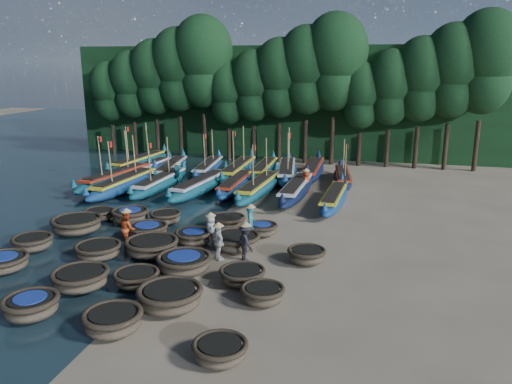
% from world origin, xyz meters
% --- Properties ---
extents(ground, '(120.00, 120.00, 0.00)m').
position_xyz_m(ground, '(0.00, 0.00, 0.00)').
color(ground, gray).
rests_on(ground, ground).
extents(foliage_wall, '(40.00, 3.00, 10.00)m').
position_xyz_m(foliage_wall, '(0.00, 23.50, 5.00)').
color(foliage_wall, black).
rests_on(foliage_wall, ground).
extents(coracle_2, '(2.24, 2.24, 0.79)m').
position_xyz_m(coracle_2, '(-2.86, -9.29, 0.46)').
color(coracle_2, brown).
rests_on(coracle_2, ground).
extents(coracle_3, '(2.30, 2.30, 0.79)m').
position_xyz_m(coracle_3, '(0.40, -9.54, 0.45)').
color(coracle_3, brown).
rests_on(coracle_3, ground).
extents(coracle_4, '(1.77, 1.77, 0.63)m').
position_xyz_m(coracle_4, '(4.28, -10.22, 0.36)').
color(coracle_4, brown).
rests_on(coracle_4, ground).
extents(coracle_5, '(2.20, 2.20, 0.69)m').
position_xyz_m(coracle_5, '(-6.63, -6.12, 0.40)').
color(coracle_5, brown).
rests_on(coracle_5, ground).
extents(coracle_6, '(2.63, 2.63, 0.78)m').
position_xyz_m(coracle_6, '(-2.49, -6.86, 0.44)').
color(coracle_6, brown).
rests_on(coracle_6, ground).
extents(coracle_7, '(2.20, 2.20, 0.66)m').
position_xyz_m(coracle_7, '(-0.47, -6.16, 0.38)').
color(coracle_7, brown).
rests_on(coracle_7, ground).
extents(coracle_8, '(2.40, 2.40, 0.84)m').
position_xyz_m(coracle_8, '(1.56, -7.57, 0.48)').
color(coracle_8, brown).
rests_on(coracle_8, ground).
extents(coracle_9, '(1.93, 1.93, 0.67)m').
position_xyz_m(coracle_9, '(4.68, -6.36, 0.39)').
color(coracle_9, brown).
rests_on(coracle_9, ground).
extents(coracle_10, '(2.27, 2.27, 0.71)m').
position_xyz_m(coracle_10, '(-6.99, -3.76, 0.41)').
color(coracle_10, brown).
rests_on(coracle_10, ground).
extents(coracle_11, '(2.41, 2.41, 0.69)m').
position_xyz_m(coracle_11, '(-3.49, -3.89, 0.40)').
color(coracle_11, brown).
rests_on(coracle_11, ground).
extents(coracle_12, '(2.67, 2.67, 0.81)m').
position_xyz_m(coracle_12, '(-1.27, -3.03, 0.46)').
color(coracle_12, brown).
rests_on(coracle_12, ground).
extents(coracle_13, '(2.86, 2.86, 0.76)m').
position_xyz_m(coracle_13, '(0.85, -4.40, 0.44)').
color(coracle_13, brown).
rests_on(coracle_13, ground).
extents(coracle_14, '(2.25, 2.25, 0.65)m').
position_xyz_m(coracle_14, '(3.52, -4.92, 0.37)').
color(coracle_14, brown).
rests_on(coracle_14, ground).
extents(coracle_15, '(2.88, 2.88, 0.85)m').
position_xyz_m(coracle_15, '(-6.38, -1.09, 0.48)').
color(coracle_15, brown).
rests_on(coracle_15, ground).
extents(coracle_16, '(2.56, 2.56, 0.73)m').
position_xyz_m(coracle_16, '(-2.50, -0.94, 0.42)').
color(coracle_16, brown).
rests_on(coracle_16, ground).
extents(coracle_17, '(2.19, 2.19, 0.71)m').
position_xyz_m(coracle_17, '(0.07, -1.23, 0.41)').
color(coracle_17, brown).
rests_on(coracle_17, ground).
extents(coracle_18, '(2.62, 2.62, 0.77)m').
position_xyz_m(coracle_18, '(2.24, -1.37, 0.44)').
color(coracle_18, brown).
rests_on(coracle_18, ground).
extents(coracle_19, '(2.03, 2.03, 0.68)m').
position_xyz_m(coracle_19, '(5.72, -2.22, 0.39)').
color(coracle_19, brown).
rests_on(coracle_19, ground).
extents(coracle_20, '(1.78, 1.78, 0.63)m').
position_xyz_m(coracle_20, '(-6.42, 1.16, 0.36)').
color(coracle_20, brown).
rests_on(coracle_20, ground).
extents(coracle_21, '(2.47, 2.47, 0.79)m').
position_xyz_m(coracle_21, '(-4.47, 1.07, 0.46)').
color(coracle_21, brown).
rests_on(coracle_21, ground).
extents(coracle_22, '(1.86, 1.86, 0.69)m').
position_xyz_m(coracle_22, '(-2.54, 1.38, 0.40)').
color(coracle_22, brown).
rests_on(coracle_22, ground).
extents(coracle_23, '(2.22, 2.22, 0.75)m').
position_xyz_m(coracle_23, '(1.02, 1.33, 0.43)').
color(coracle_23, brown).
rests_on(coracle_23, ground).
extents(coracle_24, '(1.66, 1.66, 0.64)m').
position_xyz_m(coracle_24, '(3.00, 0.79, 0.37)').
color(coracle_24, brown).
rests_on(coracle_24, ground).
extents(long_boat_1, '(2.79, 8.87, 3.80)m').
position_xyz_m(long_boat_1, '(-9.49, 8.59, 0.60)').
color(long_boat_1, navy).
rests_on(long_boat_1, ground).
extents(long_boat_2, '(2.18, 8.78, 3.74)m').
position_xyz_m(long_boat_2, '(-8.02, 7.09, 0.59)').
color(long_boat_2, navy).
rests_on(long_boat_2, ground).
extents(long_boat_3, '(1.77, 8.42, 3.58)m').
position_xyz_m(long_boat_3, '(-5.85, 8.04, 0.57)').
color(long_boat_3, navy).
rests_on(long_boat_3, ground).
extents(long_boat_4, '(2.60, 8.56, 1.52)m').
position_xyz_m(long_boat_4, '(-2.89, 7.95, 0.58)').
color(long_boat_4, navy).
rests_on(long_boat_4, ground).
extents(long_boat_5, '(1.40, 7.73, 1.36)m').
position_xyz_m(long_boat_5, '(-0.74, 9.03, 0.52)').
color(long_boat_5, navy).
rests_on(long_boat_5, ground).
extents(long_boat_6, '(2.17, 8.66, 3.69)m').
position_xyz_m(long_boat_6, '(1.07, 8.32, 0.59)').
color(long_boat_6, navy).
rests_on(long_boat_6, ground).
extents(long_boat_7, '(1.81, 8.59, 1.51)m').
position_xyz_m(long_boat_7, '(3.52, 8.37, 0.58)').
color(long_boat_7, '#0E1935').
rests_on(long_boat_7, ground).
extents(long_boat_8, '(1.75, 7.64, 1.35)m').
position_xyz_m(long_boat_8, '(6.09, 7.02, 0.51)').
color(long_boat_8, navy).
rests_on(long_boat_8, ground).
extents(long_boat_9, '(2.45, 8.73, 3.73)m').
position_xyz_m(long_boat_9, '(-10.45, 14.07, 0.59)').
color(long_boat_9, navy).
rests_on(long_boat_9, ground).
extents(long_boat_10, '(1.85, 7.60, 1.34)m').
position_xyz_m(long_boat_10, '(-8.83, 12.48, 0.51)').
color(long_boat_10, navy).
rests_on(long_boat_10, ground).
extents(long_boat_11, '(2.63, 8.40, 1.49)m').
position_xyz_m(long_boat_11, '(-6.92, 12.48, 0.57)').
color(long_boat_11, navy).
rests_on(long_boat_11, ground).
extents(long_boat_12, '(2.11, 8.03, 3.42)m').
position_xyz_m(long_boat_12, '(-4.27, 13.57, 0.54)').
color(long_boat_12, navy).
rests_on(long_boat_12, ground).
extents(long_boat_13, '(1.63, 8.96, 3.80)m').
position_xyz_m(long_boat_13, '(-1.73, 13.18, 0.60)').
color(long_boat_13, navy).
rests_on(long_boat_13, ground).
extents(long_boat_14, '(1.54, 8.09, 1.42)m').
position_xyz_m(long_boat_14, '(0.09, 14.04, 0.54)').
color(long_boat_14, navy).
rests_on(long_boat_14, ground).
extents(long_boat_15, '(2.81, 8.79, 3.77)m').
position_xyz_m(long_boat_15, '(2.00, 13.42, 0.60)').
color(long_boat_15, navy).
rests_on(long_boat_15, ground).
extents(long_boat_16, '(1.55, 8.54, 1.50)m').
position_xyz_m(long_boat_16, '(3.81, 14.40, 0.57)').
color(long_boat_16, '#0E1935').
rests_on(long_boat_16, ground).
extents(long_boat_17, '(2.14, 7.31, 3.13)m').
position_xyz_m(long_boat_17, '(6.18, 12.92, 0.50)').
color(long_boat_17, '#0E1935').
rests_on(long_boat_17, ground).
extents(fisherman_0, '(0.77, 0.90, 1.75)m').
position_xyz_m(fisherman_0, '(0.90, -1.05, 0.84)').
color(fisherman_0, beige).
rests_on(fisherman_0, ground).
extents(fisherman_1, '(0.52, 0.66, 1.99)m').
position_xyz_m(fisherman_1, '(2.61, 0.00, 0.98)').
color(fisherman_1, '#1A6C6F').
rests_on(fisherman_1, ground).
extents(fisherman_2, '(1.09, 1.11, 2.00)m').
position_xyz_m(fisherman_2, '(-2.93, -2.14, 0.94)').
color(fisherman_2, '#B53D18').
rests_on(fisherman_2, ground).
extents(fisherman_3, '(1.20, 1.24, 1.90)m').
position_xyz_m(fisherman_3, '(3.03, -2.51, 0.89)').
color(fisherman_3, black).
rests_on(fisherman_3, ground).
extents(fisherman_4, '(0.97, 1.00, 1.88)m').
position_xyz_m(fisherman_4, '(1.85, -2.79, 0.90)').
color(fisherman_4, beige).
rests_on(fisherman_4, ground).
extents(fisherman_5, '(1.46, 1.48, 1.90)m').
position_xyz_m(fisherman_5, '(-5.08, 9.35, 0.88)').
color(fisherman_5, '#1A6C6F').
rests_on(fisherman_5, ground).
extents(fisherman_6, '(0.58, 0.84, 1.84)m').
position_xyz_m(fisherman_6, '(3.97, 9.66, 0.88)').
color(fisherman_6, '#B53D18').
rests_on(fisherman_6, ground).
extents(tree_0, '(3.68, 3.68, 8.68)m').
position_xyz_m(tree_0, '(-16.00, 20.00, 5.97)').
color(tree_0, black).
rests_on(tree_0, ground).
extents(tree_1, '(4.09, 4.09, 9.65)m').
position_xyz_m(tree_1, '(-13.70, 20.00, 6.65)').
color(tree_1, black).
rests_on(tree_1, ground).
extents(tree_2, '(4.51, 4.51, 10.63)m').
position_xyz_m(tree_2, '(-11.40, 20.00, 7.32)').
color(tree_2, black).
rests_on(tree_2, ground).
extents(tree_3, '(4.92, 4.92, 11.60)m').
position_xyz_m(tree_3, '(-9.10, 20.00, 8.00)').
color(tree_3, black).
rests_on(tree_3, ground).
extents(tree_4, '(5.34, 5.34, 12.58)m').
position_xyz_m(tree_4, '(-6.80, 20.00, 8.67)').
color(tree_4, black).
rests_on(tree_4, ground).
extents(tree_5, '(3.68, 3.68, 8.68)m').
position_xyz_m(tree_5, '(-4.50, 20.00, 5.97)').
color(tree_5, black).
rests_on(tree_5, ground).
extents(tree_6, '(4.09, 4.09, 9.65)m').
position_xyz_m(tree_6, '(-2.20, 20.00, 6.65)').
color(tree_6, black).
rests_on(tree_6, ground).
extents(tree_7, '(4.51, 4.51, 10.63)m').
position_xyz_m(tree_7, '(0.10, 20.00, 7.32)').
color(tree_7, black).
rests_on(tree_7, ground).
extents(tree_8, '(4.92, 4.92, 11.60)m').
position_xyz_m(tree_8, '(2.40, 20.00, 8.00)').
color(tree_8, black).
rests_on(tree_8, ground).
extents(tree_9, '(5.34, 5.34, 12.58)m').
position_xyz_m(tree_9, '(4.70, 20.00, 8.67)').
color(tree_9, black).
rests_on(tree_9, ground).
extents(tree_10, '(3.68, 3.68, 8.68)m').
position_xyz_m(tree_10, '(7.00, 20.00, 5.97)').
color(tree_10, black).
rests_on(tree_10, ground).
extents(tree_11, '(4.09, 4.09, 9.65)m').
position_xyz_m(tree_11, '(9.30, 20.00, 6.65)').
color(tree_11, black).
rests_on(tree_11, ground).
extents(tree_12, '(4.51, 4.51, 10.63)m').
position_xyz_m(tree_12, '(11.60, 20.00, 7.32)').
color(tree_12, black).
rests_on(tree_12, ground).
extents(tree_13, '(4.92, 4.92, 11.60)m').
position_xyz_m(tree_13, '(13.90, 20.00, 8.00)').
color(tree_13, black).
rests_on(tree_13, ground).
extents(tree_14, '(5.34, 5.34, 12.58)m').
position_xyz_m(tree_14, '(16.20, 20.00, 8.67)').
color(tree_14, black).
rests_on(tree_14, ground).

